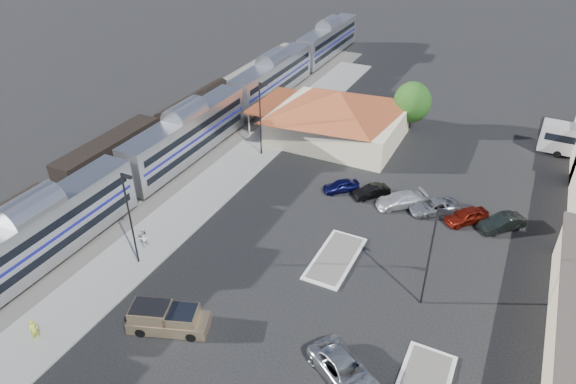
% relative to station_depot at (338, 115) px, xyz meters
% --- Properties ---
extents(ground, '(280.00, 280.00, 0.00)m').
position_rel_station_depot_xyz_m(ground, '(4.56, -24.00, -3.13)').
color(ground, black).
rests_on(ground, ground).
extents(railbed, '(16.00, 100.00, 0.12)m').
position_rel_station_depot_xyz_m(railbed, '(-16.44, -16.00, -3.07)').
color(railbed, '#4C4944').
rests_on(railbed, ground).
extents(platform, '(5.50, 92.00, 0.18)m').
position_rel_station_depot_xyz_m(platform, '(-7.44, -18.00, -3.04)').
color(platform, gray).
rests_on(platform, ground).
extents(passenger_train, '(3.00, 104.00, 5.55)m').
position_rel_station_depot_xyz_m(passenger_train, '(-13.44, -12.53, -0.26)').
color(passenger_train, silver).
rests_on(passenger_train, ground).
extents(freight_cars, '(2.80, 46.00, 4.00)m').
position_rel_station_depot_xyz_m(freight_cars, '(-19.44, -18.84, -1.21)').
color(freight_cars, black).
rests_on(freight_cars, ground).
extents(station_depot, '(18.35, 12.24, 6.20)m').
position_rel_station_depot_xyz_m(station_depot, '(0.00, 0.00, 0.00)').
color(station_depot, '#C8B792').
rests_on(station_depot, ground).
extents(traffic_island_south, '(3.30, 7.50, 0.21)m').
position_rel_station_depot_xyz_m(traffic_island_south, '(8.56, -22.00, -3.03)').
color(traffic_island_south, silver).
rests_on(traffic_island_south, ground).
extents(lamp_plat_s, '(1.08, 0.25, 9.00)m').
position_rel_station_depot_xyz_m(lamp_plat_s, '(-6.34, -30.00, 2.21)').
color(lamp_plat_s, black).
rests_on(lamp_plat_s, ground).
extents(lamp_plat_n, '(1.08, 0.25, 9.00)m').
position_rel_station_depot_xyz_m(lamp_plat_n, '(-6.34, -8.00, 2.21)').
color(lamp_plat_n, black).
rests_on(lamp_plat_n, ground).
extents(lamp_lot, '(1.08, 0.25, 9.00)m').
position_rel_station_depot_xyz_m(lamp_lot, '(16.66, -24.00, 2.21)').
color(lamp_lot, black).
rests_on(lamp_lot, ground).
extents(tree_depot, '(4.71, 4.71, 6.63)m').
position_rel_station_depot_xyz_m(tree_depot, '(7.56, 6.00, 0.89)').
color(tree_depot, '#382314').
rests_on(tree_depot, ground).
extents(pickup_truck, '(6.25, 3.99, 2.03)m').
position_rel_station_depot_xyz_m(pickup_truck, '(0.53, -34.82, -2.17)').
color(pickup_truck, tan).
rests_on(pickup_truck, ground).
extents(suv, '(6.35, 5.44, 1.62)m').
position_rel_station_depot_xyz_m(suv, '(13.69, -33.31, -2.32)').
color(suv, '#A9ADB1').
rests_on(suv, ground).
extents(person_a, '(0.55, 0.75, 1.87)m').
position_rel_station_depot_xyz_m(person_a, '(-7.32, -39.99, -2.02)').
color(person_a, '#D4DC44').
rests_on(person_a, platform).
extents(person_b, '(0.97, 1.10, 1.90)m').
position_rel_station_depot_xyz_m(person_b, '(-7.41, -28.05, -2.00)').
color(person_b, white).
rests_on(person_b, platform).
extents(parked_car_a, '(3.88, 3.70, 1.30)m').
position_rel_station_depot_xyz_m(parked_car_a, '(4.97, -11.38, -2.48)').
color(parked_car_a, '#0D0E41').
rests_on(parked_car_a, ground).
extents(parked_car_b, '(3.63, 3.76, 1.28)m').
position_rel_station_depot_xyz_m(parked_car_b, '(8.17, -11.08, -2.49)').
color(parked_car_b, black).
rests_on(parked_car_b, ground).
extents(parked_car_c, '(5.23, 4.84, 1.48)m').
position_rel_station_depot_xyz_m(parked_car_c, '(11.37, -11.38, -2.39)').
color(parked_car_c, silver).
rests_on(parked_car_c, ground).
extents(parked_car_d, '(5.13, 4.79, 1.34)m').
position_rel_station_depot_xyz_m(parked_car_d, '(14.57, -11.08, -2.46)').
color(parked_car_d, gray).
rests_on(parked_car_d, ground).
extents(parked_car_e, '(4.26, 4.35, 1.48)m').
position_rel_station_depot_xyz_m(parked_car_e, '(17.77, -11.38, -2.39)').
color(parked_car_e, maroon).
rests_on(parked_car_e, ground).
extents(parked_car_f, '(4.27, 4.35, 1.49)m').
position_rel_station_depot_xyz_m(parked_car_f, '(20.97, -11.08, -2.39)').
color(parked_car_f, black).
rests_on(parked_car_f, ground).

